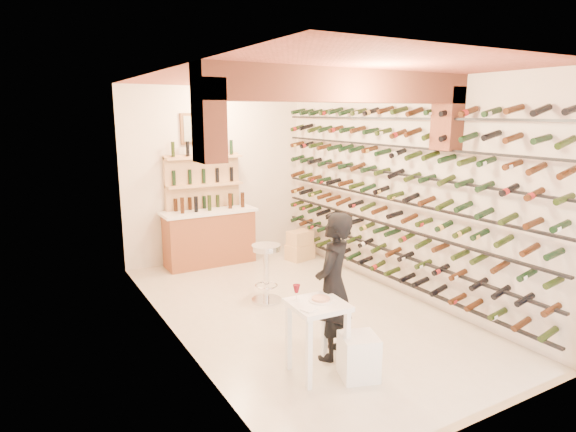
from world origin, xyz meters
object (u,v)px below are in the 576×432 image
(back_counter, at_px, (210,236))
(chrome_barstool, at_px, (266,269))
(tasting_table, at_px, (317,315))
(white_stool, at_px, (359,357))
(wine_rack, at_px, (386,193))
(crate_lower, at_px, (300,252))
(person, at_px, (333,286))

(back_counter, distance_m, chrome_barstool, 2.14)
(back_counter, height_order, chrome_barstool, back_counter)
(tasting_table, relative_size, white_stool, 2.10)
(wine_rack, relative_size, white_stool, 12.26)
(wine_rack, height_order, tasting_table, wine_rack)
(wine_rack, distance_m, tasting_table, 2.89)
(back_counter, distance_m, white_stool, 4.51)
(white_stool, bearing_deg, tasting_table, 140.85)
(chrome_barstool, bearing_deg, tasting_table, -103.02)
(chrome_barstool, relative_size, crate_lower, 1.76)
(wine_rack, distance_m, chrome_barstool, 2.13)
(tasting_table, xyz_separation_m, white_stool, (0.34, -0.28, -0.43))
(wine_rack, bearing_deg, chrome_barstool, 163.91)
(wine_rack, relative_size, tasting_table, 5.84)
(white_stool, bearing_deg, person, 86.76)
(person, relative_size, crate_lower, 3.44)
(person, height_order, chrome_barstool, person)
(chrome_barstool, bearing_deg, white_stool, -93.42)
(wine_rack, distance_m, person, 2.41)
(white_stool, height_order, person, person)
(white_stool, relative_size, crate_lower, 0.96)
(person, bearing_deg, tasting_table, -3.52)
(chrome_barstool, bearing_deg, person, -93.46)
(back_counter, xyz_separation_m, tasting_table, (-0.43, -4.22, 0.13))
(tasting_table, height_order, white_stool, tasting_table)
(person, distance_m, crate_lower, 3.83)
(crate_lower, bearing_deg, tasting_table, -118.84)
(white_stool, xyz_separation_m, crate_lower, (1.67, 3.92, -0.09))
(tasting_table, height_order, chrome_barstool, tasting_table)
(wine_rack, bearing_deg, white_stool, -136.00)
(tasting_table, bearing_deg, white_stool, -36.00)
(white_stool, bearing_deg, chrome_barstool, 86.58)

